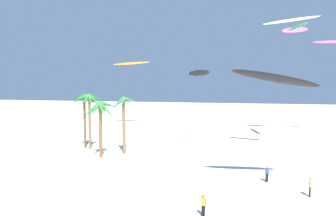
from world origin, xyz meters
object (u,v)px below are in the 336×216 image
at_px(flying_kite_2, 290,20).
at_px(palm_tree_1, 89,104).
at_px(flying_kite_1, 295,30).
at_px(flying_kite_0, 276,78).
at_px(person_near_left, 267,173).
at_px(palm_tree_0, 85,103).
at_px(palm_tree_3, 124,108).
at_px(flying_kite_5, 131,63).
at_px(person_mid_field, 203,204).
at_px(flying_kite_6, 298,27).
at_px(flying_kite_4, 200,73).
at_px(flying_kite_3, 332,42).
at_px(person_near_right, 310,186).
at_px(palm_tree_2, 100,113).

bearing_deg(flying_kite_2, palm_tree_1, -172.22).
bearing_deg(flying_kite_2, flying_kite_1, 77.09).
height_order(flying_kite_0, person_near_left, flying_kite_0).
distance_m(flying_kite_0, flying_kite_2, 16.19).
xyz_separation_m(palm_tree_1, flying_kite_2, (27.65, 3.78, 11.25)).
xyz_separation_m(palm_tree_0, palm_tree_3, (7.07, -1.93, -0.57)).
bearing_deg(flying_kite_5, flying_kite_2, -34.26).
relative_size(flying_kite_1, flying_kite_5, 1.34).
relative_size(flying_kite_2, person_near_left, 11.49).
bearing_deg(person_mid_field, flying_kite_6, 68.34).
bearing_deg(person_mid_field, flying_kite_4, 98.02).
xyz_separation_m(flying_kite_0, person_near_left, (-0.33, 1.39, -9.07)).
bearing_deg(flying_kite_5, flying_kite_4, -44.02).
relative_size(flying_kite_5, flying_kite_6, 0.79).
distance_m(flying_kite_3, person_mid_field, 46.68).
bearing_deg(palm_tree_0, flying_kite_2, 6.53).
height_order(flying_kite_3, flying_kite_4, flying_kite_3).
bearing_deg(person_near_left, person_near_right, -42.60).
xyz_separation_m(palm_tree_0, flying_kite_2, (28.68, 3.28, 11.13)).
bearing_deg(person_near_right, flying_kite_5, 129.79).
bearing_deg(palm_tree_3, flying_kite_3, 36.03).
bearing_deg(flying_kite_1, person_mid_field, -108.92).
bearing_deg(flying_kite_6, palm_tree_0, -159.59).
bearing_deg(flying_kite_0, palm_tree_2, 163.94).
relative_size(palm_tree_2, flying_kite_6, 0.38).
bearing_deg(palm_tree_0, flying_kite_0, -22.35).
height_order(flying_kite_5, person_mid_field, flying_kite_5).
bearing_deg(person_mid_field, palm_tree_0, 138.39).
height_order(flying_kite_1, flying_kite_6, flying_kite_1).
distance_m(flying_kite_1, flying_kite_6, 8.30).
distance_m(palm_tree_0, palm_tree_2, 6.78).
bearing_deg(palm_tree_2, flying_kite_2, 18.24).
relative_size(palm_tree_0, person_mid_field, 4.94).
xyz_separation_m(palm_tree_0, flying_kite_1, (32.46, 19.77, 12.96)).
bearing_deg(flying_kite_3, person_near_left, -115.26).
bearing_deg(palm_tree_0, palm_tree_2, -42.49).
bearing_deg(person_near_right, flying_kite_2, 87.39).
relative_size(flying_kite_0, flying_kite_4, 0.92).
bearing_deg(flying_kite_4, palm_tree_2, -135.91).
relative_size(flying_kite_4, flying_kite_5, 0.78).
distance_m(flying_kite_2, person_near_left, 21.35).
distance_m(palm_tree_1, flying_kite_6, 34.71).
height_order(palm_tree_1, flying_kite_0, flying_kite_0).
relative_size(palm_tree_2, flying_kite_0, 0.67).
bearing_deg(person_near_left, flying_kite_0, -76.66).
height_order(palm_tree_0, flying_kite_1, flying_kite_1).
xyz_separation_m(flying_kite_3, person_near_left, (-14.38, -30.47, -16.69)).
height_order(palm_tree_2, flying_kite_0, flying_kite_0).
relative_size(palm_tree_3, flying_kite_0, 0.71).
height_order(palm_tree_0, flying_kite_2, flying_kite_2).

